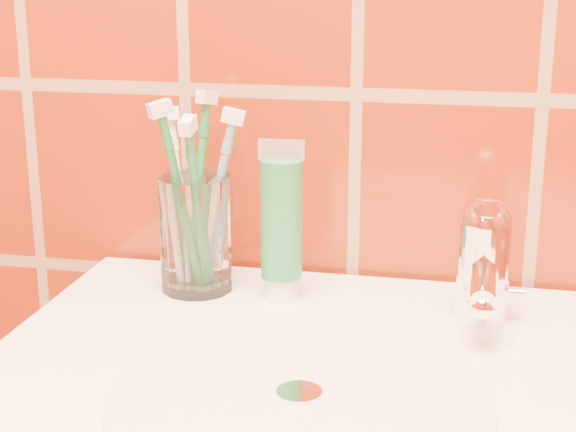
# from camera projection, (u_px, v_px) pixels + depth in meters

# --- Properties ---
(glass_tumbler) EXTENTS (0.10, 0.10, 0.12)m
(glass_tumbler) POSITION_uv_depth(u_px,v_px,m) (196.00, 234.00, 0.89)
(glass_tumbler) COLOR white
(glass_tumbler) RESTS_ON pedestal_sink
(toothpaste_tube) EXTENTS (0.04, 0.04, 0.16)m
(toothpaste_tube) POSITION_uv_depth(u_px,v_px,m) (282.00, 226.00, 0.86)
(toothpaste_tube) COLOR white
(toothpaste_tube) RESTS_ON pedestal_sink
(faucet) EXTENTS (0.05, 0.11, 0.12)m
(faucet) POSITION_uv_depth(u_px,v_px,m) (484.00, 257.00, 0.80)
(faucet) COLOR white
(faucet) RESTS_ON pedestal_sink
(toothbrush_0) EXTENTS (0.03, 0.11, 0.20)m
(toothbrush_0) POSITION_uv_depth(u_px,v_px,m) (198.00, 209.00, 0.86)
(toothbrush_0) COLOR #217C42
(toothbrush_0) RESTS_ON glass_tumbler
(toothbrush_1) EXTENTS (0.10, 0.11, 0.20)m
(toothbrush_1) POSITION_uv_depth(u_px,v_px,m) (179.00, 200.00, 0.89)
(toothbrush_1) COLOR white
(toothbrush_1) RESTS_ON glass_tumbler
(toothbrush_2) EXTENTS (0.08, 0.07, 0.19)m
(toothbrush_2) POSITION_uv_depth(u_px,v_px,m) (216.00, 200.00, 0.88)
(toothbrush_2) COLOR #6DA4C3
(toothbrush_2) RESTS_ON glass_tumbler
(toothbrush_3) EXTENTS (0.10, 0.10, 0.21)m
(toothbrush_3) POSITION_uv_depth(u_px,v_px,m) (182.00, 201.00, 0.86)
(toothbrush_3) COLOR #1F7633
(toothbrush_3) RESTS_ON glass_tumbler
(toothbrush_4) EXTENTS (0.07, 0.10, 0.21)m
(toothbrush_4) POSITION_uv_depth(u_px,v_px,m) (198.00, 190.00, 0.89)
(toothbrush_4) COLOR #217D36
(toothbrush_4) RESTS_ON glass_tumbler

